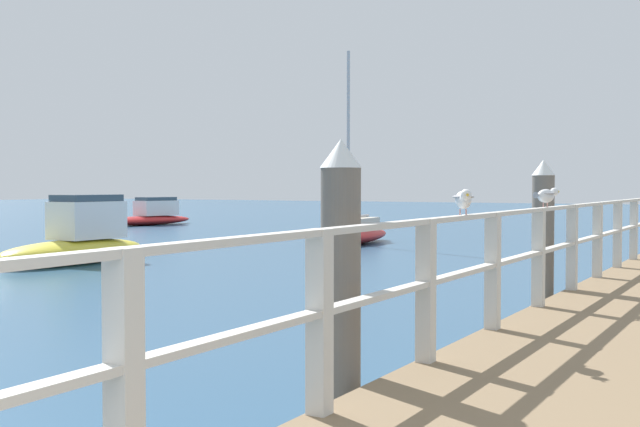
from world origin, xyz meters
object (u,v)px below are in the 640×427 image
object	(u,v)px
seagull_foreground	(463,199)
seagull_background	(546,195)
boat_2	(78,240)
dock_piling_near	(341,293)
boat_0	(352,233)
dock_piling_far	(543,243)
boat_6	(151,216)

from	to	relation	value
seagull_foreground	seagull_background	size ratio (longest dim) A/B	0.95
boat_2	seagull_foreground	bearing A→B (deg)	-32.05
dock_piling_near	boat_0	world-z (taller)	boat_0
dock_piling_far	seagull_background	bearing A→B (deg)	-74.43
dock_piling_near	seagull_background	size ratio (longest dim) A/B	4.60
boat_0	boat_6	distance (m)	14.76
dock_piling_near	boat_6	xyz separation A→B (m)	(-22.36, 23.77, -0.67)
boat_6	boat_0	bearing A→B (deg)	-15.34
dock_piling_near	dock_piling_far	bearing A→B (deg)	90.00
boat_6	boat_2	bearing A→B (deg)	-44.94
dock_piling_near	dock_piling_far	world-z (taller)	same
boat_2	boat_6	xyz separation A→B (m)	(-10.61, 14.75, -0.11)
dock_piling_far	boat_6	size ratio (longest dim) A/B	0.44
dock_piling_near	seagull_background	xyz separation A→B (m)	(0.38, 4.12, 0.63)
boat_2	boat_6	world-z (taller)	boat_2
dock_piling_near	boat_2	world-z (taller)	dock_piling_near
seagull_foreground	boat_0	size ratio (longest dim) A/B	0.08
dock_piling_far	boat_2	bearing A→B (deg)	163.34
dock_piling_near	boat_6	size ratio (longest dim) A/B	0.44
dock_piling_near	boat_6	bearing A→B (deg)	133.25
boat_0	boat_6	world-z (taller)	boat_0
dock_piling_far	boat_2	xyz separation A→B (m)	(-11.75, 3.52, -0.56)
boat_0	boat_6	size ratio (longest dim) A/B	1.19
boat_0	dock_piling_far	bearing A→B (deg)	122.21
boat_6	seagull_foreground	bearing A→B (deg)	-35.15
dock_piling_far	boat_0	world-z (taller)	boat_0
seagull_foreground	seagull_background	bearing A→B (deg)	-116.58
dock_piling_near	seagull_foreground	xyz separation A→B (m)	(0.38, 1.42, 0.63)
dock_piling_near	boat_2	distance (m)	14.82
seagull_background	boat_0	xyz separation A→B (m)	(-9.33, 13.48, -1.39)
dock_piling_far	dock_piling_near	bearing A→B (deg)	-90.00
dock_piling_far	seagull_background	world-z (taller)	dock_piling_far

